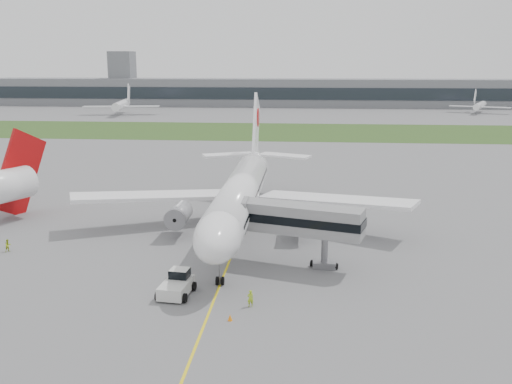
# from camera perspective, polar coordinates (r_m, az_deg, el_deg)

# --- Properties ---
(ground) EXTENTS (600.00, 600.00, 0.00)m
(ground) POSITION_cam_1_polar(r_m,az_deg,el_deg) (75.22, -1.89, -4.94)
(ground) COLOR gray
(ground) RESTS_ON ground
(apron_markings) EXTENTS (70.00, 70.00, 0.04)m
(apron_markings) POSITION_cam_1_polar(r_m,az_deg,el_deg) (70.52, -2.39, -6.19)
(apron_markings) COLOR yellow
(apron_markings) RESTS_ON ground
(grass_strip) EXTENTS (600.00, 50.00, 0.02)m
(grass_strip) POSITION_cam_1_polar(r_m,az_deg,el_deg) (192.61, 2.47, 6.08)
(grass_strip) COLOR #35521E
(grass_strip) RESTS_ON ground
(terminal_building) EXTENTS (320.00, 22.30, 14.00)m
(terminal_building) POSITION_cam_1_polar(r_m,az_deg,el_deg) (301.45, 3.49, 9.90)
(terminal_building) COLOR gray
(terminal_building) RESTS_ON ground
(control_tower) EXTENTS (12.00, 12.00, 56.00)m
(control_tower) POSITION_cam_1_polar(r_m,az_deg,el_deg) (319.57, -13.05, 8.51)
(control_tower) COLOR gray
(control_tower) RESTS_ON ground
(airliner) EXTENTS (48.13, 53.95, 17.88)m
(airliner) POSITION_cam_1_polar(r_m,az_deg,el_deg) (78.38, -1.49, 0.09)
(airliner) COLOR white
(airliner) RESTS_ON ground
(pushback_tug) EXTENTS (3.54, 4.86, 2.36)m
(pushback_tug) POSITION_cam_1_polar(r_m,az_deg,el_deg) (59.04, -7.90, -9.09)
(pushback_tug) COLOR silver
(pushback_tug) RESTS_ON ground
(jet_bridge) EXTENTS (16.41, 7.68, 7.52)m
(jet_bridge) POSITION_cam_1_polar(r_m,az_deg,el_deg) (65.08, 3.16, -2.71)
(jet_bridge) COLOR gray
(jet_bridge) RESTS_ON ground
(safety_cone_left) EXTENTS (0.40, 0.40, 0.55)m
(safety_cone_left) POSITION_cam_1_polar(r_m,az_deg,el_deg) (58.84, -9.14, -10.06)
(safety_cone_left) COLOR orange
(safety_cone_left) RESTS_ON ground
(safety_cone_right) EXTENTS (0.44, 0.44, 0.61)m
(safety_cone_right) POSITION_cam_1_polar(r_m,az_deg,el_deg) (53.26, -2.61, -12.43)
(safety_cone_right) COLOR orange
(safety_cone_right) RESTS_ON ground
(ground_crew_near) EXTENTS (0.71, 0.58, 1.69)m
(ground_crew_near) POSITION_cam_1_polar(r_m,az_deg,el_deg) (55.78, -0.57, -10.58)
(ground_crew_near) COLOR #A1CC22
(ground_crew_near) RESTS_ON ground
(ground_crew_far) EXTENTS (0.93, 0.98, 1.60)m
(ground_crew_far) POSITION_cam_1_polar(r_m,az_deg,el_deg) (77.32, -23.55, -4.93)
(ground_crew_far) COLOR #AFCA21
(ground_crew_far) RESTS_ON ground
(neighbor_aircraft) EXTENTS (8.57, 17.14, 13.96)m
(neighbor_aircraft) POSITION_cam_1_polar(r_m,az_deg,el_deg) (90.46, -24.12, 0.61)
(neighbor_aircraft) COLOR #AB090C
(neighbor_aircraft) RESTS_ON ground
(distant_aircraft_left) EXTENTS (36.97, 33.75, 12.57)m
(distant_aircraft_left) POSITION_cam_1_polar(r_m,az_deg,el_deg) (259.05, -13.28, 7.53)
(distant_aircraft_left) COLOR white
(distant_aircraft_left) RESTS_ON ground
(distant_aircraft_right) EXTENTS (33.27, 31.65, 10.05)m
(distant_aircraft_right) POSITION_cam_1_polar(r_m,az_deg,el_deg) (278.43, 21.42, 7.34)
(distant_aircraft_right) COLOR white
(distant_aircraft_right) RESTS_ON ground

